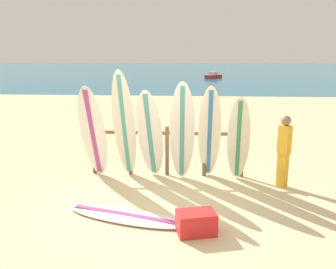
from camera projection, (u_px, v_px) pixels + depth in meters
name	position (u px, v px, depth m)	size (l,w,h in m)	color
ground_plane	(160.00, 211.00, 6.56)	(120.00, 120.00, 0.00)	beige
ocean_water	(191.00, 69.00, 62.99)	(120.00, 80.00, 0.01)	#196B93
surfboard_rack	(167.00, 145.00, 8.36)	(3.54, 0.09, 1.15)	brown
surfboard_leaning_far_left	(93.00, 133.00, 7.97)	(0.62, 0.84, 2.16)	white
surfboard_leaning_left	(124.00, 126.00, 7.90)	(0.51, 0.92, 2.49)	white
surfboard_leaning_center_left	(150.00, 135.00, 7.96)	(0.66, 0.91, 2.08)	white
surfboard_leaning_center	(182.00, 132.00, 7.83)	(0.57, 0.69, 2.25)	white
surfboard_leaning_center_right	(209.00, 133.00, 7.91)	(0.50, 0.88, 2.17)	white
surfboard_leaning_right	(238.00, 140.00, 7.77)	(0.55, 0.79, 1.95)	white
surfboard_lying_on_sand	(127.00, 216.00, 6.28)	(2.30, 1.20, 0.08)	white
beachgoer_standing	(284.00, 148.00, 7.61)	(0.28, 0.29, 1.54)	gold
small_boat_offshore	(213.00, 76.00, 41.11)	(2.05, 2.43, 0.71)	#B22D28
cooler_box	(196.00, 223.00, 5.72)	(0.60, 0.40, 0.36)	red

